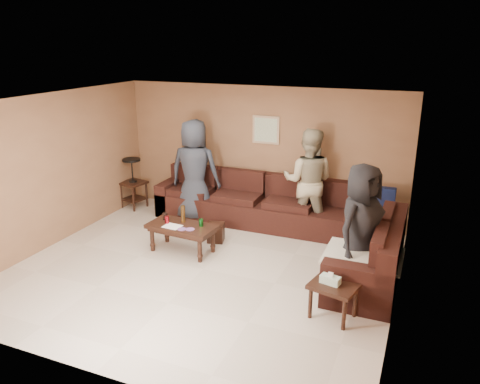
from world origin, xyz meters
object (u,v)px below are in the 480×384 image
Objects in this scene: sectional_sofa at (285,222)px; end_table_left at (133,182)px; waste_bin at (216,232)px; person_middle at (308,181)px; person_right at (360,227)px; person_left at (195,170)px; side_table_right at (333,289)px; coffee_table at (182,229)px.

sectional_sofa is 4.53× the size of end_table_left.
sectional_sofa is at bearing 25.28° from waste_bin.
sectional_sofa is 14.60× the size of waste_bin.
person_middle reaches higher than sectional_sofa.
person_right is (1.39, -1.13, 0.56)m from sectional_sofa.
person_left is 1.08× the size of person_right.
person_left is at bearing 170.43° from sectional_sofa.
person_middle is (0.23, 0.54, 0.61)m from sectional_sofa.
end_table_left is 5.20m from side_table_right.
person_left is at bearing 90.60° from person_right.
coffee_table is 1.12× the size of end_table_left.
person_middle is (1.64, 1.61, 0.54)m from coffee_table.
person_left is 1.03× the size of person_middle.
person_left reaches higher than person_right.
side_table_right is at bearing -20.03° from coffee_table.
end_table_left is at bearing -12.19° from person_left.
sectional_sofa is at bearing 161.32° from person_left.
person_middle is (2.12, 0.22, -0.03)m from person_left.
side_table_right is 2.82m from person_middle.
coffee_table is 2.84m from person_right.
sectional_sofa is 2.39m from side_table_right.
person_right is (1.15, -1.66, -0.05)m from person_middle.
coffee_table reaches higher than waste_bin.
sectional_sofa is 2.62× the size of person_right.
sectional_sofa reaches higher than coffee_table.
person_left is 2.13m from person_middle.
end_table_left is at bearing -3.60° from person_middle.
person_left reaches higher than waste_bin.
coffee_table is 2.37m from person_middle.
sectional_sofa is 2.42× the size of person_left.
person_right is at bearing 80.78° from side_table_right.
person_middle is at bearing 111.31° from side_table_right.
end_table_left is 0.55× the size of person_middle.
coffee_table reaches higher than side_table_right.
person_middle is at bearing 2.23° from end_table_left.
person_left is (-3.13, 2.36, 0.56)m from side_table_right.
waste_bin is (2.28, -0.90, -0.38)m from end_table_left.
sectional_sofa is at bearing 37.40° from coffee_table.
person_left reaches higher than end_table_left.
person_left is 3.58m from person_right.
sectional_sofa is 1.78m from coffee_table.
person_left is (-1.89, 0.32, 0.64)m from sectional_sofa.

